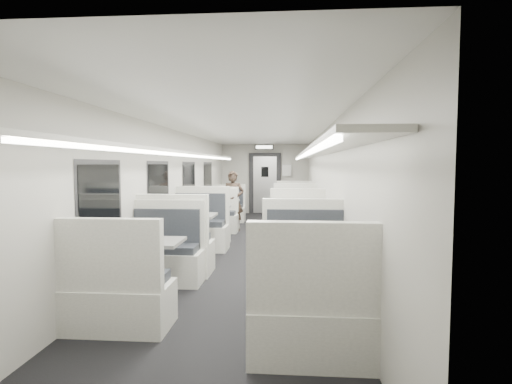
% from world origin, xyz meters
% --- Properties ---
extents(room, '(3.24, 12.24, 2.64)m').
position_xyz_m(room, '(0.00, 0.00, 1.20)').
color(room, black).
rests_on(room, ground).
extents(booth_left_a, '(1.01, 2.06, 1.10)m').
position_xyz_m(booth_left_a, '(-1.00, 3.13, 0.37)').
color(booth_left_a, beige).
rests_on(booth_left_a, room).
extents(booth_left_b, '(1.05, 2.13, 1.14)m').
position_xyz_m(booth_left_b, '(-1.00, 1.27, 0.38)').
color(booth_left_b, beige).
rests_on(booth_left_b, room).
extents(booth_left_c, '(1.16, 2.36, 1.26)m').
position_xyz_m(booth_left_c, '(-1.00, -0.91, 0.42)').
color(booth_left_c, beige).
rests_on(booth_left_c, room).
extents(booth_left_d, '(1.09, 2.22, 1.19)m').
position_xyz_m(booth_left_d, '(-1.00, -3.09, 0.40)').
color(booth_left_d, beige).
rests_on(booth_left_d, room).
extents(booth_right_a, '(1.11, 2.24, 1.20)m').
position_xyz_m(booth_right_a, '(1.00, 3.28, 0.40)').
color(booth_right_a, beige).
rests_on(booth_right_a, room).
extents(booth_right_b, '(1.14, 2.31, 1.24)m').
position_xyz_m(booth_right_b, '(1.00, 1.06, 0.41)').
color(booth_right_b, beige).
rests_on(booth_right_b, room).
extents(booth_right_c, '(0.97, 1.96, 1.05)m').
position_xyz_m(booth_right_c, '(1.00, -1.07, 0.35)').
color(booth_right_c, beige).
rests_on(booth_right_c, room).
extents(booth_right_d, '(1.15, 2.33, 1.25)m').
position_xyz_m(booth_right_d, '(1.00, -3.54, 0.42)').
color(booth_right_d, beige).
rests_on(booth_right_d, room).
extents(passenger, '(0.58, 0.40, 1.54)m').
position_xyz_m(passenger, '(-0.62, 2.29, 0.77)').
color(passenger, black).
rests_on(passenger, room).
extents(window_a, '(0.02, 1.18, 0.84)m').
position_xyz_m(window_a, '(-1.49, 3.40, 1.35)').
color(window_a, black).
rests_on(window_a, room).
extents(window_b, '(0.02, 1.18, 0.84)m').
position_xyz_m(window_b, '(-1.49, 1.20, 1.35)').
color(window_b, black).
rests_on(window_b, room).
extents(window_c, '(0.02, 1.18, 0.84)m').
position_xyz_m(window_c, '(-1.49, -1.00, 1.35)').
color(window_c, black).
rests_on(window_c, room).
extents(window_d, '(0.02, 1.18, 0.84)m').
position_xyz_m(window_d, '(-1.49, -3.20, 1.35)').
color(window_d, black).
rests_on(window_d, room).
extents(luggage_rack_left, '(0.46, 10.40, 0.09)m').
position_xyz_m(luggage_rack_left, '(-1.24, -0.30, 1.92)').
color(luggage_rack_left, beige).
rests_on(luggage_rack_left, room).
extents(luggage_rack_right, '(0.46, 10.40, 0.09)m').
position_xyz_m(luggage_rack_right, '(1.24, -0.30, 1.92)').
color(luggage_rack_right, beige).
rests_on(luggage_rack_right, room).
extents(vestibule_door, '(1.10, 0.13, 2.10)m').
position_xyz_m(vestibule_door, '(0.00, 5.93, 1.04)').
color(vestibule_door, black).
rests_on(vestibule_door, room).
extents(exit_sign, '(0.62, 0.12, 0.16)m').
position_xyz_m(exit_sign, '(0.00, 5.44, 2.28)').
color(exit_sign, black).
rests_on(exit_sign, room).
extents(wall_notice, '(0.32, 0.02, 0.40)m').
position_xyz_m(wall_notice, '(0.75, 5.92, 1.50)').
color(wall_notice, white).
rests_on(wall_notice, room).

